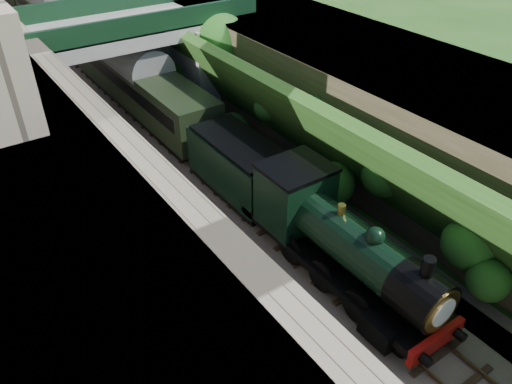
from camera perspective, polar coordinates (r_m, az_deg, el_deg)
ground at (r=19.09m, az=15.91°, el=-18.66°), size 160.00×160.00×0.00m
trackbed at (r=31.72m, az=-11.74°, el=5.99°), size 10.00×90.00×0.20m
retaining_wall at (r=28.88m, az=-22.53°, el=8.63°), size 1.00×90.00×7.00m
street_plateau_right at (r=34.79m, az=2.38°, el=14.76°), size 8.00×90.00×6.25m
embankment_slope at (r=31.22m, az=-2.55°, el=11.48°), size 4.17×90.00×6.36m
track_left at (r=31.06m, az=-15.11°, el=5.14°), size 2.50×90.00×0.20m
track_right at (r=32.06m, az=-9.83°, el=6.84°), size 2.50×90.00×0.20m
road_bridge at (r=33.90m, az=-13.99°, el=14.97°), size 16.00×6.40×7.25m
tree at (r=33.25m, az=-3.90°, el=16.54°), size 3.60×3.80×6.60m
locomotive at (r=20.32m, az=9.62°, el=-5.81°), size 3.10×10.22×3.83m
tender at (r=25.12m, az=-1.84°, el=2.63°), size 2.70×6.00×3.05m
coach_front at (r=35.09m, az=-13.44°, el=12.15°), size 2.90×18.00×3.70m
coach_middle at (r=52.30m, az=-22.05°, el=18.00°), size 2.90×18.00×3.70m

